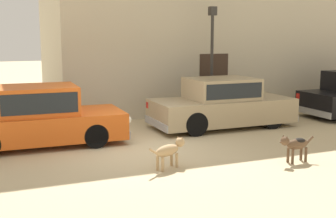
{
  "coord_description": "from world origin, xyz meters",
  "views": [
    {
      "loc": [
        -3.2,
        -9.83,
        2.72
      ],
      "look_at": [
        0.93,
        0.2,
        0.9
      ],
      "focal_mm": 46.86,
      "sensor_mm": 36.0,
      "label": 1
    }
  ],
  "objects_px": {
    "parked_sedan_nearest": "(39,116)",
    "parked_sedan_second": "(222,103)",
    "stray_dog_spotted": "(170,150)",
    "stray_dog_tan": "(295,144)",
    "street_lamp": "(212,47)"
  },
  "relations": [
    {
      "from": "stray_dog_spotted",
      "to": "street_lamp",
      "type": "relative_size",
      "value": 0.27
    },
    {
      "from": "parked_sedan_nearest",
      "to": "stray_dog_tan",
      "type": "bearing_deg",
      "value": -35.69
    },
    {
      "from": "stray_dog_tan",
      "to": "parked_sedan_second",
      "type": "bearing_deg",
      "value": -99.28
    },
    {
      "from": "stray_dog_tan",
      "to": "stray_dog_spotted",
      "type": "bearing_deg",
      "value": -17.82
    },
    {
      "from": "stray_dog_spotted",
      "to": "stray_dog_tan",
      "type": "relative_size",
      "value": 1.04
    },
    {
      "from": "parked_sedan_nearest",
      "to": "parked_sedan_second",
      "type": "height_order",
      "value": "parked_sedan_nearest"
    },
    {
      "from": "street_lamp",
      "to": "parked_sedan_second",
      "type": "bearing_deg",
      "value": -105.41
    },
    {
      "from": "parked_sedan_nearest",
      "to": "stray_dog_spotted",
      "type": "relative_size",
      "value": 4.32
    },
    {
      "from": "parked_sedan_nearest",
      "to": "parked_sedan_second",
      "type": "relative_size",
      "value": 0.98
    },
    {
      "from": "parked_sedan_nearest",
      "to": "street_lamp",
      "type": "bearing_deg",
      "value": 17.06
    },
    {
      "from": "stray_dog_tan",
      "to": "parked_sedan_nearest",
      "type": "bearing_deg",
      "value": -40.74
    },
    {
      "from": "parked_sedan_nearest",
      "to": "street_lamp",
      "type": "height_order",
      "value": "street_lamp"
    },
    {
      "from": "parked_sedan_nearest",
      "to": "stray_dog_tan",
      "type": "xyz_separation_m",
      "value": [
        4.93,
        -3.7,
        -0.32
      ]
    },
    {
      "from": "parked_sedan_second",
      "to": "street_lamp",
      "type": "height_order",
      "value": "street_lamp"
    },
    {
      "from": "parked_sedan_nearest",
      "to": "parked_sedan_second",
      "type": "distance_m",
      "value": 5.31
    }
  ]
}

